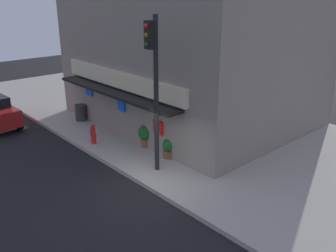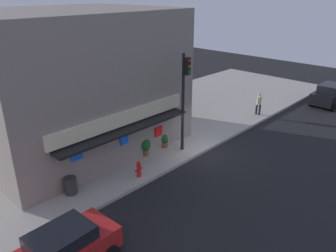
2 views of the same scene
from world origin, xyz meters
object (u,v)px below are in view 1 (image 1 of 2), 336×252
at_px(potted_plant_by_window, 146,134).
at_px(trash_can, 81,113).
at_px(potted_plant_by_doorway, 169,148).
at_px(traffic_light, 154,76).
at_px(fire_hydrant, 93,134).

bearing_deg(potted_plant_by_window, trash_can, -175.77).
relative_size(trash_can, potted_plant_by_doorway, 1.04).
height_order(traffic_light, trash_can, traffic_light).
distance_m(traffic_light, potted_plant_by_window, 3.93).
distance_m(fire_hydrant, trash_can, 3.47).
height_order(fire_hydrant, potted_plant_by_doorway, fire_hydrant).
relative_size(traffic_light, potted_plant_by_window, 5.75).
distance_m(traffic_light, potted_plant_by_doorway, 3.51).
bearing_deg(potted_plant_by_window, traffic_light, -30.00).
xyz_separation_m(fire_hydrant, trash_can, (-3.26, 1.19, -0.01)).
distance_m(trash_can, potted_plant_by_window, 5.16).
xyz_separation_m(trash_can, potted_plant_by_doorway, (6.71, 0.35, 0.00)).
xyz_separation_m(traffic_light, potted_plant_by_doorway, (-0.50, 1.16, -3.27)).
bearing_deg(traffic_light, fire_hydrant, -174.53).
relative_size(traffic_light, potted_plant_by_doorway, 7.07).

